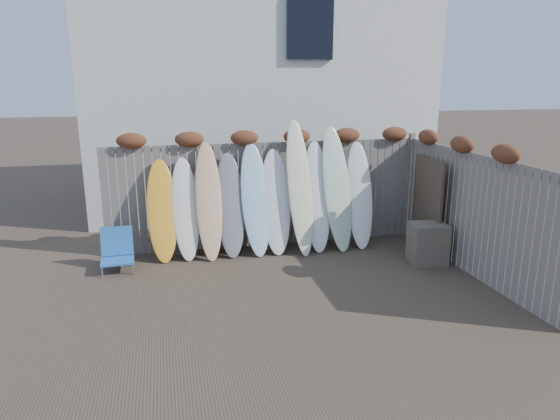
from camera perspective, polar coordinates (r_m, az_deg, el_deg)
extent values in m
plane|color=#493A2D|center=(7.67, 2.08, -9.48)|extent=(80.00, 80.00, 0.00)
cube|color=slate|center=(9.58, -1.65, 1.78)|extent=(6.00, 0.10, 2.00)
cube|color=slate|center=(10.57, 14.51, 2.82)|extent=(0.10, 0.10, 2.10)
ellipsoid|color=brown|center=(9.18, -16.62, 7.58)|extent=(0.52, 0.28, 0.28)
ellipsoid|color=brown|center=(9.18, -10.33, 7.95)|extent=(0.52, 0.28, 0.28)
ellipsoid|color=brown|center=(9.28, -4.09, 8.23)|extent=(0.52, 0.28, 0.28)
ellipsoid|color=brown|center=(9.49, 1.94, 8.40)|extent=(0.52, 0.28, 0.28)
ellipsoid|color=brown|center=(9.80, 7.66, 8.48)|extent=(0.52, 0.28, 0.28)
ellipsoid|color=brown|center=(10.20, 12.98, 8.48)|extent=(0.52, 0.28, 0.28)
cube|color=slate|center=(8.75, 21.10, -0.48)|extent=(0.10, 4.40, 2.00)
ellipsoid|color=brown|center=(7.96, 24.39, 5.88)|extent=(0.28, 0.56, 0.28)
ellipsoid|color=brown|center=(8.85, 20.10, 7.06)|extent=(0.28, 0.56, 0.28)
ellipsoid|color=brown|center=(9.78, 16.59, 7.99)|extent=(0.28, 0.56, 0.28)
cube|color=silver|center=(13.45, -3.20, 14.10)|extent=(8.00, 5.00, 6.00)
cube|color=black|center=(11.20, 3.46, 20.11)|extent=(1.00, 0.12, 1.30)
cube|color=blue|center=(8.84, -18.07, -5.50)|extent=(0.55, 0.49, 0.03)
cube|color=#2261AD|center=(9.00, -18.16, -3.37)|extent=(0.54, 0.18, 0.49)
cylinder|color=#BBBCC3|center=(8.70, -19.66, -6.66)|extent=(0.03, 0.03, 0.20)
cylinder|color=#A2A3A9|center=(9.08, -19.52, -5.77)|extent=(0.03, 0.03, 0.20)
cylinder|color=silver|center=(8.68, -16.45, -6.46)|extent=(0.03, 0.03, 0.20)
cylinder|color=silver|center=(9.05, -16.44, -5.57)|extent=(0.03, 0.03, 0.20)
cube|color=#483A36|center=(9.14, 16.53, -3.67)|extent=(0.67, 0.58, 0.71)
cube|color=brown|center=(9.61, 16.40, 0.49)|extent=(0.15, 1.17, 1.76)
ellipsoid|color=#FFA725|center=(9.05, -13.33, -0.09)|extent=(0.53, 0.64, 1.78)
ellipsoid|color=silver|center=(9.06, -10.75, 0.10)|extent=(0.50, 0.66, 1.80)
ellipsoid|color=#EAB76E|center=(8.99, -8.15, 0.98)|extent=(0.47, 0.73, 2.06)
ellipsoid|color=slate|center=(9.09, -5.72, 0.55)|extent=(0.53, 0.67, 1.86)
ellipsoid|color=#A6CDE7|center=(9.13, -2.84, 1.21)|extent=(0.56, 0.75, 2.03)
ellipsoid|color=white|center=(9.21, -0.49, 0.93)|extent=(0.58, 0.70, 1.90)
ellipsoid|color=#EDEAC5|center=(9.18, 2.27, 2.59)|extent=(0.51, 0.88, 2.43)
ellipsoid|color=white|center=(9.37, 4.24, 1.54)|extent=(0.56, 0.75, 2.03)
ellipsoid|color=beige|center=(9.45, 6.53, 2.42)|extent=(0.62, 0.86, 2.29)
ellipsoid|color=white|center=(9.66, 9.07, 1.69)|extent=(0.56, 0.74, 1.99)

